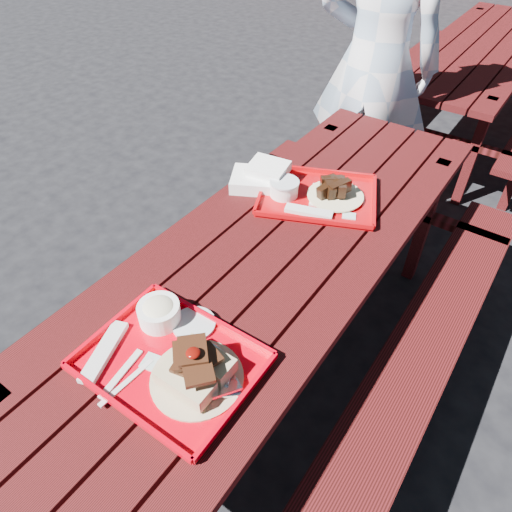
# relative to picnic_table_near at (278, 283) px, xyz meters

# --- Properties ---
(ground) EXTENTS (60.00, 60.00, 0.00)m
(ground) POSITION_rel_picnic_table_near_xyz_m (0.00, 0.00, -0.56)
(ground) COLOR black
(ground) RESTS_ON ground
(picnic_table_near) EXTENTS (1.41, 2.40, 0.75)m
(picnic_table_near) POSITION_rel_picnic_table_near_xyz_m (0.00, 0.00, 0.00)
(picnic_table_near) COLOR #4A0E11
(picnic_table_near) RESTS_ON ground
(picnic_table_far) EXTENTS (1.41, 2.40, 0.75)m
(picnic_table_far) POSITION_rel_picnic_table_near_xyz_m (0.00, 2.80, 0.00)
(picnic_table_far) COLOR #4A0E11
(picnic_table_far) RESTS_ON ground
(near_tray) EXTENTS (0.50, 0.42, 0.16)m
(near_tray) POSITION_rel_picnic_table_near_xyz_m (0.02, -0.59, 0.23)
(near_tray) COLOR red
(near_tray) RESTS_ON picnic_table_near
(far_tray) EXTENTS (0.59, 0.53, 0.08)m
(far_tray) POSITION_rel_picnic_table_near_xyz_m (-0.05, 0.35, 0.21)
(far_tray) COLOR #B3060B
(far_tray) RESTS_ON picnic_table_near
(white_cloth) EXTENTS (0.29, 0.27, 0.10)m
(white_cloth) POSITION_rel_picnic_table_near_xyz_m (-0.29, 0.30, 0.23)
(white_cloth) COLOR white
(white_cloth) RESTS_ON picnic_table_near
(person) EXTENTS (0.77, 0.58, 1.91)m
(person) POSITION_rel_picnic_table_near_xyz_m (-0.29, 1.39, 0.40)
(person) COLOR #9AB4CE
(person) RESTS_ON ground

